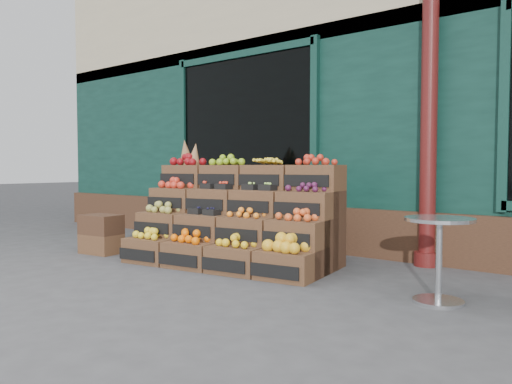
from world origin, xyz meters
The scene contains 6 objects.
ground centered at (0.00, 0.00, 0.00)m, with size 60.00×60.00×0.00m, color #3F3F42.
shop_facade centered at (0.00, 5.11, 2.40)m, with size 12.00×6.24×4.80m.
crate_display centered at (-0.62, 0.85, 0.46)m, with size 2.49×1.46×1.48m.
spare_crates centered at (-2.41, 0.26, 0.25)m, with size 0.54×0.41×0.50m.
bistro_table centered at (1.82, 0.57, 0.44)m, with size 0.56×0.56×0.71m.
shopkeeper centered at (-1.81, 2.88, 0.94)m, with size 0.68×0.45×1.87m, color #175118.
Camera 1 is at (3.15, -3.55, 1.13)m, focal length 35.00 mm.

